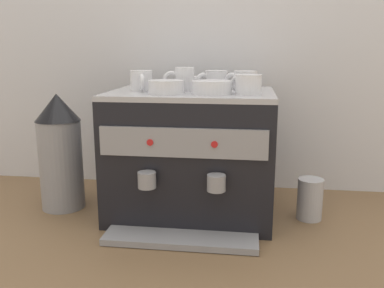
% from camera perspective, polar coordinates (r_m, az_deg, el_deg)
% --- Properties ---
extents(ground_plane, '(4.00, 4.00, 0.00)m').
position_cam_1_polar(ground_plane, '(1.54, -0.00, -9.12)').
color(ground_plane, brown).
extents(tiled_backsplash_wall, '(2.80, 0.03, 1.00)m').
position_cam_1_polar(tiled_backsplash_wall, '(1.76, 1.46, 10.31)').
color(tiled_backsplash_wall, silver).
rests_on(tiled_backsplash_wall, ground_plane).
extents(espresso_machine, '(0.56, 0.53, 0.44)m').
position_cam_1_polar(espresso_machine, '(1.47, -0.02, -1.32)').
color(espresso_machine, black).
rests_on(espresso_machine, ground_plane).
extents(ceramic_cup_0, '(0.08, 0.11, 0.07)m').
position_cam_1_polar(ceramic_cup_0, '(1.44, -6.93, 8.59)').
color(ceramic_cup_0, white).
rests_on(ceramic_cup_0, espresso_machine).
extents(ceramic_cup_1, '(0.12, 0.08, 0.07)m').
position_cam_1_polar(ceramic_cup_1, '(1.48, 7.18, 8.65)').
color(ceramic_cup_1, white).
rests_on(ceramic_cup_1, espresso_machine).
extents(ceramic_cup_2, '(0.11, 0.08, 0.07)m').
position_cam_1_polar(ceramic_cup_2, '(1.52, 3.21, 8.82)').
color(ceramic_cup_2, white).
rests_on(ceramic_cup_2, espresso_machine).
extents(ceramic_cup_3, '(0.10, 0.06, 0.08)m').
position_cam_1_polar(ceramic_cup_3, '(1.43, -1.21, 8.86)').
color(ceramic_cup_3, white).
rests_on(ceramic_cup_3, espresso_machine).
extents(ceramic_cup_4, '(0.10, 0.10, 0.06)m').
position_cam_1_polar(ceramic_cup_4, '(1.34, 7.59, 8.09)').
color(ceramic_cup_4, white).
rests_on(ceramic_cup_4, espresso_machine).
extents(ceramic_bowl_0, '(0.12, 0.12, 0.04)m').
position_cam_1_polar(ceramic_bowl_0, '(1.34, -3.55, 7.76)').
color(ceramic_bowl_0, white).
rests_on(ceramic_bowl_0, espresso_machine).
extents(ceramic_bowl_1, '(0.13, 0.13, 0.04)m').
position_cam_1_polar(ceramic_bowl_1, '(1.34, 2.71, 7.72)').
color(ceramic_bowl_1, white).
rests_on(ceramic_bowl_1, espresso_machine).
extents(ceramic_bowl_2, '(0.09, 0.09, 0.04)m').
position_cam_1_polar(ceramic_bowl_2, '(1.54, -0.31, 8.40)').
color(ceramic_bowl_2, white).
rests_on(ceramic_bowl_2, espresso_machine).
extents(coffee_grinder, '(0.16, 0.16, 0.43)m').
position_cam_1_polar(coffee_grinder, '(1.59, -17.62, -0.95)').
color(coffee_grinder, '#939399').
rests_on(coffee_grinder, ground_plane).
extents(milk_pitcher, '(0.09, 0.09, 0.14)m').
position_cam_1_polar(milk_pitcher, '(1.51, 15.86, -7.27)').
color(milk_pitcher, '#B7B7BC').
rests_on(milk_pitcher, ground_plane).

